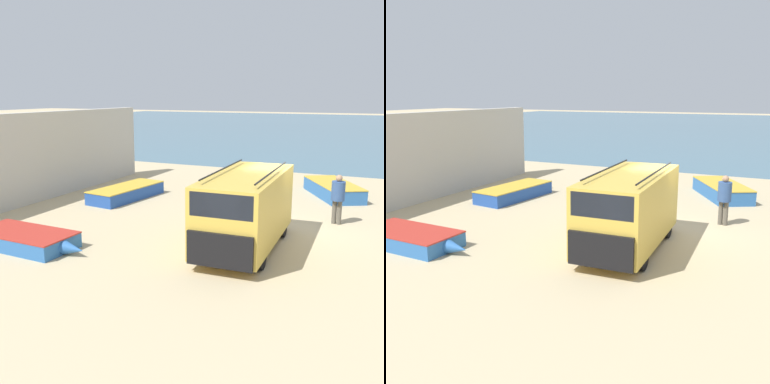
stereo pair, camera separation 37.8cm
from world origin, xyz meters
The scene contains 8 objects.
ground_plane centered at (0.00, 0.00, 0.00)m, with size 200.00×200.00×0.00m, color tan.
sea_water centered at (0.00, 52.00, 0.00)m, with size 120.00×80.00×0.01m, color #477084.
harbor_wall centered at (-11.05, 1.00, 1.93)m, with size 0.50×13.42×3.87m, color #BCB7AD.
parked_van centered at (-0.73, -2.14, 1.27)m, with size 2.15×5.08×2.44m.
fishing_rowboat_0 centered at (-6.89, -4.87, 0.25)m, with size 3.95×1.70×0.49m.
fishing_rowboat_1 centered at (-7.66, 2.13, 0.29)m, with size 1.88×4.72×0.57m.
fishing_rowboat_2 centered at (0.65, 6.51, 0.32)m, with size 3.20×4.49×0.65m.
fisherman_1 centered at (1.47, 1.77, 1.08)m, with size 0.48×0.48×1.81m.
Camera 1 is at (3.28, -14.72, 4.65)m, focal length 42.00 mm.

